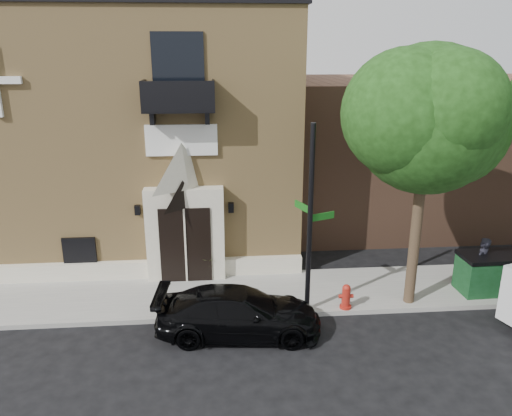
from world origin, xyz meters
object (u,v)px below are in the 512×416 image
Objects in this scene: street_sign at (310,221)px; pedestrian_near at (481,264)px; fire_hydrant at (346,296)px; dumpster at (490,273)px; black_sedan at (238,312)px.

pedestrian_near is at bearing -13.63° from street_sign.
dumpster is at bearing 8.24° from fire_hydrant.
street_sign is 3.15× the size of pedestrian_near.
dumpster reaches higher than fire_hydrant.
dumpster is 1.11× the size of pedestrian_near.
black_sedan is 5.89× the size of fire_hydrant.
dumpster reaches higher than black_sedan.
street_sign is 2.82× the size of dumpster.
pedestrian_near is at bearing 143.87° from dumpster.
street_sign is 2.73m from fire_hydrant.
street_sign is 6.22m from pedestrian_near.
black_sedan is at bearing -170.62° from dumpster.
pedestrian_near reaches higher than fire_hydrant.
fire_hydrant is at bearing -69.99° from black_sedan.
street_sign is 7.23× the size of fire_hydrant.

